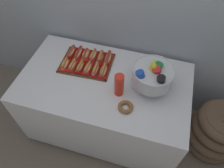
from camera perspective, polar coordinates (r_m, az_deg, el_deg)
ground_plane at (r=2.56m, az=-1.66°, el=-10.36°), size 10.00×10.00×0.00m
buffet_table at (r=2.20m, az=-1.90°, el=-5.27°), size 1.55×0.89×0.79m
floor_vase at (r=2.46m, az=26.14°, el=-11.25°), size 0.55×0.55×1.11m
serving_tray at (r=2.05m, az=-6.79°, el=5.60°), size 0.50×0.38×0.01m
hot_dog_0 at (r=2.04m, az=-12.61°, el=5.32°), size 0.08×0.17×0.06m
hot_dog_1 at (r=2.01m, az=-10.65°, el=5.02°), size 0.06×0.15×0.06m
hot_dog_2 at (r=1.99m, az=-8.63°, el=4.67°), size 0.06×0.15×0.06m
hot_dog_3 at (r=1.96m, az=-6.57°, el=4.31°), size 0.07×0.15×0.06m
hot_dog_4 at (r=1.94m, az=-4.47°, el=4.01°), size 0.07×0.17×0.06m
hot_dog_5 at (r=1.93m, az=-2.33°, el=3.64°), size 0.08×0.18×0.06m
hot_dog_6 at (r=2.14m, az=-11.00°, el=8.48°), size 0.06×0.18×0.06m
hot_dog_7 at (r=2.11m, az=-9.10°, el=8.21°), size 0.06×0.18×0.06m
hot_dog_8 at (r=2.09m, az=-7.15°, el=7.90°), size 0.08×0.16×0.06m
hot_dog_9 at (r=2.07m, az=-5.18°, el=7.64°), size 0.06×0.17×0.06m
hot_dog_10 at (r=2.05m, az=-3.16°, el=7.27°), size 0.07×0.16×0.06m
hot_dog_11 at (r=2.04m, az=-1.11°, el=7.01°), size 0.07×0.18×0.06m
punch_bowl at (r=1.75m, az=10.95°, el=2.39°), size 0.34×0.34×0.28m
cup_stack at (r=1.73m, az=1.94°, el=-0.27°), size 0.08×0.08×0.22m
donut at (r=1.72m, az=3.69°, el=-6.20°), size 0.13×0.13×0.03m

